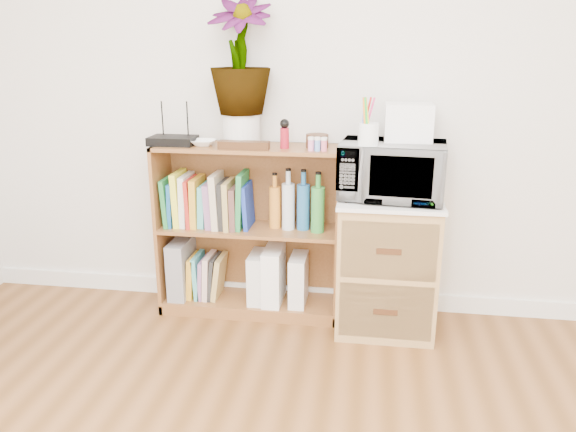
# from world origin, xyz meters

# --- Properties ---
(skirting_board) EXTENTS (4.00, 0.02, 0.10)m
(skirting_board) POSITION_xyz_m (0.00, 2.24, 0.05)
(skirting_board) COLOR white
(skirting_board) RESTS_ON ground
(bookshelf) EXTENTS (1.00, 0.30, 0.95)m
(bookshelf) POSITION_xyz_m (-0.35, 2.10, 0.47)
(bookshelf) COLOR brown
(bookshelf) RESTS_ON ground
(wicker_unit) EXTENTS (0.50, 0.45, 0.70)m
(wicker_unit) POSITION_xyz_m (0.40, 2.02, 0.35)
(wicker_unit) COLOR #9E7542
(wicker_unit) RESTS_ON ground
(microwave) EXTENTS (0.54, 0.39, 0.28)m
(microwave) POSITION_xyz_m (0.40, 2.02, 0.86)
(microwave) COLOR silver
(microwave) RESTS_ON wicker_unit
(pen_cup) EXTENTS (0.10, 0.10, 0.11)m
(pen_cup) POSITION_xyz_m (0.28, 1.91, 1.06)
(pen_cup) COLOR white
(pen_cup) RESTS_ON microwave
(small_appliance) EXTENTS (0.23, 0.19, 0.18)m
(small_appliance) POSITION_xyz_m (0.47, 2.08, 1.09)
(small_appliance) COLOR white
(small_appliance) RESTS_ON microwave
(router) EXTENTS (0.24, 0.16, 0.04)m
(router) POSITION_xyz_m (-0.75, 2.08, 0.97)
(router) COLOR black
(router) RESTS_ON bookshelf
(white_bowl) EXTENTS (0.13, 0.13, 0.03)m
(white_bowl) POSITION_xyz_m (-0.58, 2.07, 0.97)
(white_bowl) COLOR white
(white_bowl) RESTS_ON bookshelf
(plant_pot) EXTENTS (0.19, 0.19, 0.16)m
(plant_pot) POSITION_xyz_m (-0.39, 2.12, 1.03)
(plant_pot) COLOR silver
(plant_pot) RESTS_ON bookshelf
(potted_plant) EXTENTS (0.32, 0.32, 0.58)m
(potted_plant) POSITION_xyz_m (-0.39, 2.12, 1.40)
(potted_plant) COLOR #32702D
(potted_plant) RESTS_ON plant_pot
(trinket_box) EXTENTS (0.26, 0.07, 0.04)m
(trinket_box) POSITION_xyz_m (-0.35, 2.00, 0.97)
(trinket_box) COLOR #341C0E
(trinket_box) RESTS_ON bookshelf
(kokeshi_doll) EXTENTS (0.05, 0.05, 0.10)m
(kokeshi_doll) POSITION_xyz_m (-0.15, 2.06, 1.00)
(kokeshi_doll) COLOR maroon
(kokeshi_doll) RESTS_ON bookshelf
(wooden_bowl) EXTENTS (0.12, 0.12, 0.07)m
(wooden_bowl) POSITION_xyz_m (0.02, 2.11, 0.98)
(wooden_bowl) COLOR #371F0F
(wooden_bowl) RESTS_ON bookshelf
(paint_jars) EXTENTS (0.10, 0.04, 0.05)m
(paint_jars) POSITION_xyz_m (0.03, 2.01, 0.98)
(paint_jars) COLOR #CF7397
(paint_jars) RESTS_ON bookshelf
(file_box) EXTENTS (0.10, 0.26, 0.33)m
(file_box) POSITION_xyz_m (-0.75, 2.10, 0.23)
(file_box) COLOR gray
(file_box) RESTS_ON bookshelf
(magazine_holder_left) EXTENTS (0.09, 0.22, 0.28)m
(magazine_holder_left) POSITION_xyz_m (-0.30, 2.09, 0.21)
(magazine_holder_left) COLOR silver
(magazine_holder_left) RESTS_ON bookshelf
(magazine_holder_mid) EXTENTS (0.10, 0.25, 0.32)m
(magazine_holder_mid) POSITION_xyz_m (-0.21, 2.09, 0.23)
(magazine_holder_mid) COLOR white
(magazine_holder_mid) RESTS_ON bookshelf
(magazine_holder_right) EXTENTS (0.09, 0.22, 0.28)m
(magazine_holder_right) POSITION_xyz_m (-0.07, 2.09, 0.21)
(magazine_holder_right) COLOR silver
(magazine_holder_right) RESTS_ON bookshelf
(cookbooks) EXTENTS (0.48, 0.20, 0.31)m
(cookbooks) POSITION_xyz_m (-0.58, 2.10, 0.63)
(cookbooks) COLOR #217E3A
(cookbooks) RESTS_ON bookshelf
(liquor_bottles) EXTENTS (0.39, 0.07, 0.32)m
(liquor_bottles) POSITION_xyz_m (-0.04, 2.10, 0.66)
(liquor_bottles) COLOR orange
(liquor_bottles) RESTS_ON bookshelf
(lower_books) EXTENTS (0.21, 0.19, 0.25)m
(lower_books) POSITION_xyz_m (-0.61, 2.10, 0.19)
(lower_books) COLOR gold
(lower_books) RESTS_ON bookshelf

